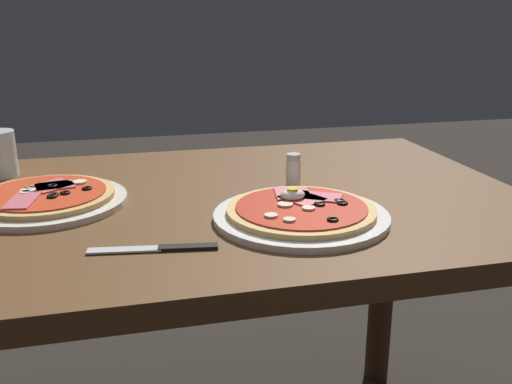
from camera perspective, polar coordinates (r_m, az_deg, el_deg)
The scene contains 5 objects.
dining_table at distance 1.16m, azimuth -5.31°, elevation -5.79°, with size 1.26×0.80×0.72m.
pizza_foreground at distance 1.00m, azimuth 4.45°, elevation -2.06°, with size 0.30×0.30×0.05m.
pizza_across_left at distance 1.14m, azimuth -19.96°, elevation -0.60°, with size 0.30×0.30×0.03m.
knife at distance 0.89m, azimuth -9.16°, elevation -5.47°, with size 0.20×0.05×0.01m.
salt_shaker at distance 1.19m, azimuth 3.68°, elevation 2.16°, with size 0.03×0.03×0.07m.
Camera 1 is at (-0.15, -1.05, 1.07)m, focal length 40.78 mm.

